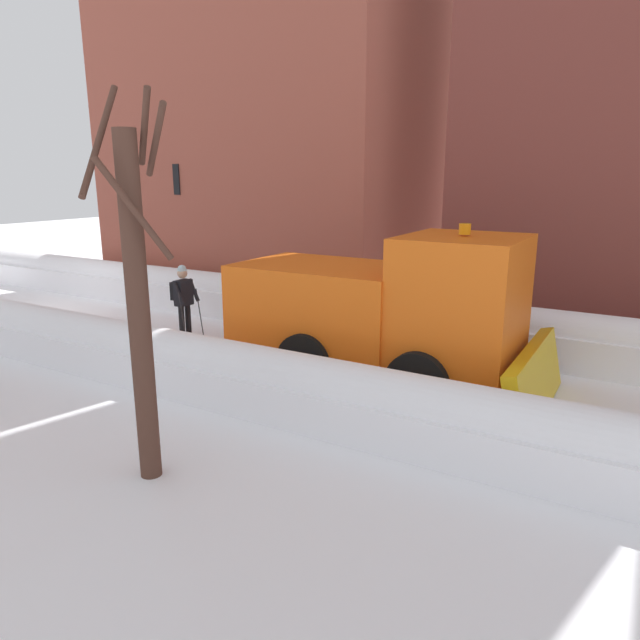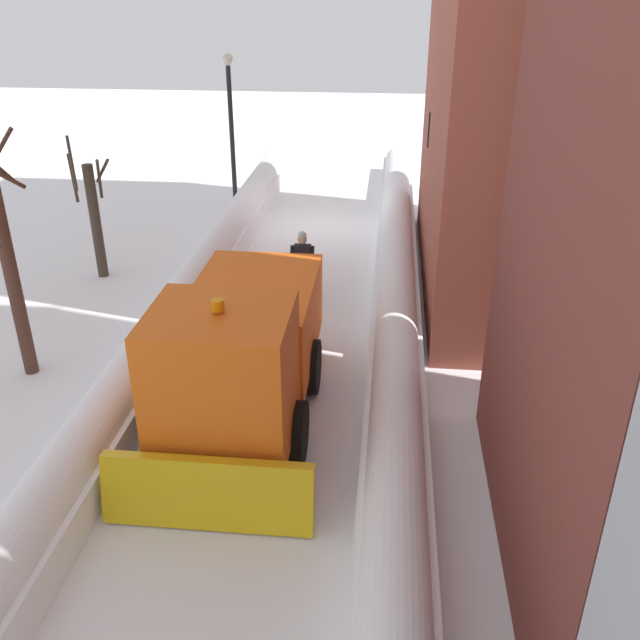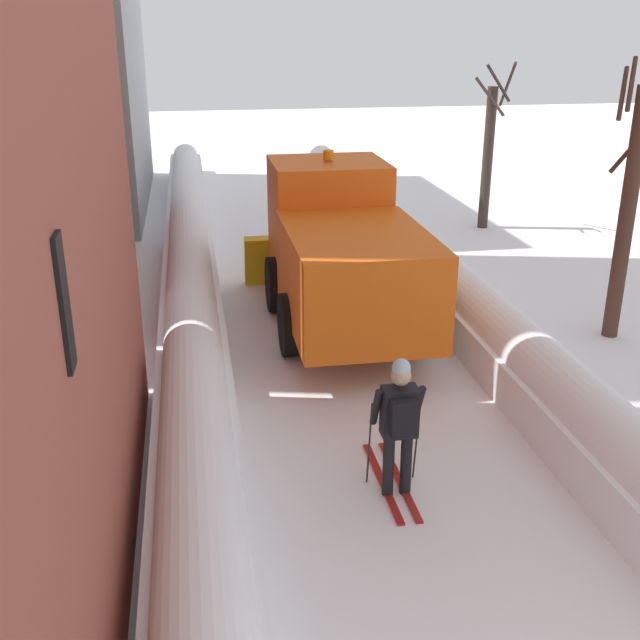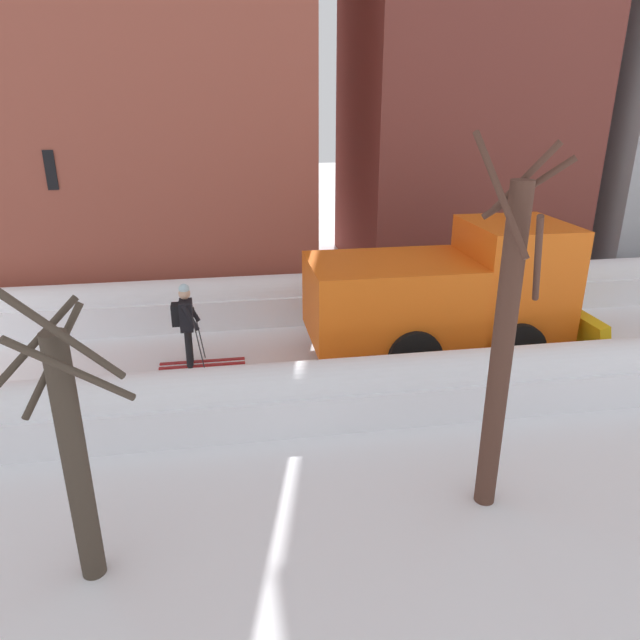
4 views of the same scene
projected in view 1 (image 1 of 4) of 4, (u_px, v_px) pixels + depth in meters
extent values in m
plane|color=white|center=(344.00, 369.00, 11.88)|extent=(80.00, 80.00, 0.00)
cube|color=white|center=(393.00, 325.00, 13.89)|extent=(1.10, 36.00, 0.74)
cylinder|color=white|center=(394.00, 311.00, 13.80)|extent=(0.90, 34.20, 0.90)
cube|color=white|center=(274.00, 393.00, 9.69)|extent=(1.10, 36.00, 0.66)
cylinder|color=white|center=(273.00, 375.00, 9.61)|extent=(0.90, 34.20, 0.90)
cube|color=orange|center=(326.00, 304.00, 11.45)|extent=(2.30, 3.40, 1.60)
cube|color=orange|center=(460.00, 302.00, 10.04)|extent=(2.20, 2.00, 2.30)
cube|color=black|center=(519.00, 279.00, 9.44)|extent=(1.85, 0.06, 1.01)
cube|color=gold|center=(535.00, 381.00, 9.67)|extent=(3.20, 0.46, 1.13)
cylinder|color=orange|center=(465.00, 229.00, 9.72)|extent=(0.20, 0.20, 0.18)
cylinder|color=black|center=(459.00, 348.00, 11.44)|extent=(0.25, 1.10, 1.10)
cylinder|color=black|center=(417.00, 384.00, 9.52)|extent=(0.25, 1.10, 1.10)
cylinder|color=black|center=(360.00, 333.00, 12.52)|extent=(0.25, 1.10, 1.10)
cylinder|color=black|center=(305.00, 362.00, 10.60)|extent=(0.25, 1.10, 1.10)
cylinder|color=black|center=(188.00, 320.00, 14.19)|extent=(0.14, 0.14, 0.82)
cylinder|color=black|center=(182.00, 322.00, 14.00)|extent=(0.14, 0.14, 0.82)
cube|color=black|center=(183.00, 293.00, 13.92)|extent=(0.42, 0.26, 0.62)
cube|color=black|center=(177.00, 291.00, 14.01)|extent=(0.32, 0.16, 0.44)
sphere|color=tan|center=(182.00, 274.00, 13.80)|extent=(0.24, 0.24, 0.24)
sphere|color=silver|center=(182.00, 269.00, 13.78)|extent=(0.22, 0.22, 0.22)
cylinder|color=black|center=(194.00, 290.00, 14.08)|extent=(0.09, 0.33, 0.56)
cylinder|color=black|center=(179.00, 294.00, 13.64)|extent=(0.09, 0.33, 0.56)
cube|color=maroon|center=(197.00, 337.00, 14.16)|extent=(0.09, 1.80, 0.03)
cube|color=maroon|center=(191.00, 339.00, 13.98)|extent=(0.09, 1.80, 0.03)
cylinder|color=#262628|center=(200.00, 312.00, 14.19)|extent=(0.02, 0.19, 1.19)
cylinder|color=#262628|center=(183.00, 318.00, 13.69)|extent=(0.02, 0.19, 1.19)
cylinder|color=black|center=(180.00, 248.00, 18.01)|extent=(0.12, 0.12, 3.31)
cube|color=black|center=(179.00, 179.00, 17.42)|extent=(0.28, 0.24, 0.90)
sphere|color=red|center=(182.00, 170.00, 17.29)|extent=(0.18, 0.18, 0.18)
sphere|color=gold|center=(182.00, 179.00, 17.36)|extent=(0.18, 0.18, 0.18)
sphere|color=green|center=(183.00, 189.00, 17.43)|extent=(0.18, 0.18, 0.18)
cylinder|color=#4A2E24|center=(139.00, 314.00, 7.19)|extent=(0.28, 0.28, 4.45)
cylinder|color=#4A2E24|center=(134.00, 210.00, 6.62)|extent=(0.71, 0.53, 1.24)
cylinder|color=#4A2E24|center=(156.00, 141.00, 6.79)|extent=(0.60, 0.88, 0.85)
cylinder|color=#4A2E24|center=(144.00, 127.00, 6.72)|extent=(0.44, 0.62, 0.88)
cylinder|color=#4A2E24|center=(99.00, 140.00, 6.73)|extent=(0.96, 0.41, 1.35)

